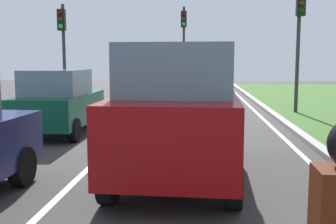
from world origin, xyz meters
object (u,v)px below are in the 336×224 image
object	(u,v)px
traffic_light_near_right	(299,28)
traffic_light_far_median	(184,36)
car_hatchback_far	(59,102)
traffic_light_overhead_left	(63,38)
car_suv_ahead	(180,111)

from	to	relation	value
traffic_light_near_right	traffic_light_far_median	distance (m)	9.06
car_hatchback_far	traffic_light_overhead_left	bearing A→B (deg)	106.99
car_hatchback_far	traffic_light_overhead_left	size ratio (longest dim) A/B	0.83
car_suv_ahead	traffic_light_far_median	size ratio (longest dim) A/B	0.90
traffic_light_near_right	traffic_light_far_median	size ratio (longest dim) A/B	0.94
car_suv_ahead	traffic_light_near_right	xyz separation A→B (m)	(4.01, 8.88, 2.08)
traffic_light_overhead_left	traffic_light_far_median	size ratio (longest dim) A/B	0.88
traffic_light_overhead_left	traffic_light_far_median	xyz separation A→B (m)	(5.00, 6.08, 0.40)
car_suv_ahead	car_hatchback_far	world-z (taller)	car_suv_ahead
traffic_light_near_right	car_suv_ahead	bearing A→B (deg)	-114.31
car_hatchback_far	traffic_light_overhead_left	world-z (taller)	traffic_light_overhead_left
car_suv_ahead	traffic_light_overhead_left	size ratio (longest dim) A/B	1.03
car_hatchback_far	traffic_light_near_right	distance (m)	9.28
car_suv_ahead	car_hatchback_far	bearing A→B (deg)	133.25
car_suv_ahead	traffic_light_overhead_left	bearing A→B (deg)	120.04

